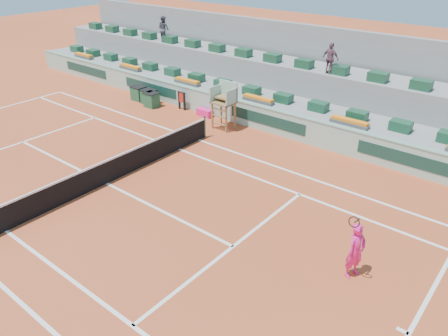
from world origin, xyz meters
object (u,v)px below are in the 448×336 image
at_px(drink_cooler_a, 151,100).
at_px(tennis_player, 356,251).
at_px(player_bag, 205,113).
at_px(umpire_chair, 225,99).

relative_size(drink_cooler_a, tennis_player, 0.37).
bearing_deg(player_bag, drink_cooler_a, -166.90).
relative_size(player_bag, tennis_player, 0.40).
bearing_deg(tennis_player, player_bag, 149.42).
relative_size(umpire_chair, tennis_player, 1.05).
distance_m(umpire_chair, tennis_player, 11.76).
bearing_deg(umpire_chair, drink_cooler_a, -177.95).
height_order(umpire_chair, tennis_player, umpire_chair).
distance_m(drink_cooler_a, tennis_player, 16.37).
bearing_deg(drink_cooler_a, player_bag, 13.10).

